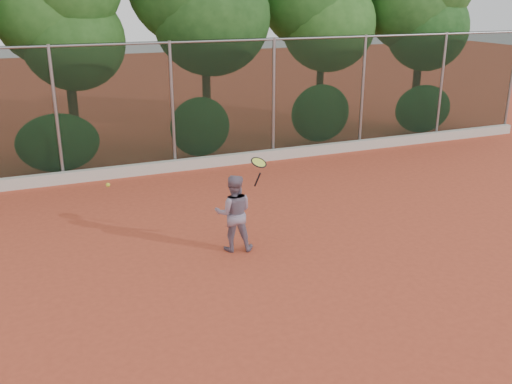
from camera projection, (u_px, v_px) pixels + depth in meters
name	position (u px, v px, depth m)	size (l,w,h in m)	color
ground	(278.00, 277.00, 9.91)	(80.00, 80.00, 0.00)	#C1492D
concrete_curb	(177.00, 165.00, 15.82)	(24.00, 0.20, 0.30)	beige
tennis_player	(234.00, 213.00, 10.76)	(0.73, 0.57, 1.50)	gray
chainlink_fence	(172.00, 103.00, 15.41)	(24.09, 0.09, 3.50)	black
foliage_backdrop	(132.00, 3.00, 16.11)	(23.70, 3.63, 7.55)	#402D18
tennis_racket	(259.00, 164.00, 10.52)	(0.40, 0.39, 0.58)	black
tennis_ball_in_flight	(108.00, 185.00, 9.69)	(0.07, 0.07, 0.07)	gold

